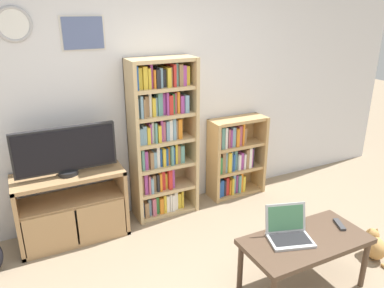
% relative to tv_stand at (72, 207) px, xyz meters
% --- Properties ---
extents(wall_back, '(6.82, 0.09, 2.60)m').
position_rel_tv_stand_xyz_m(wall_back, '(0.86, 0.28, 0.96)').
color(wall_back, silver).
rests_on(wall_back, ground_plane).
extents(tv_stand, '(1.00, 0.43, 0.68)m').
position_rel_tv_stand_xyz_m(tv_stand, '(0.00, 0.00, 0.00)').
color(tv_stand, tan).
rests_on(tv_stand, ground_plane).
extents(television, '(0.90, 0.18, 0.45)m').
position_rel_tv_stand_xyz_m(television, '(0.00, -0.01, 0.57)').
color(television, black).
rests_on(television, tv_stand).
extents(bookshelf_tall, '(0.67, 0.31, 1.67)m').
position_rel_tv_stand_xyz_m(bookshelf_tall, '(0.96, 0.10, 0.51)').
color(bookshelf_tall, tan).
rests_on(bookshelf_tall, ground_plane).
extents(bookshelf_short, '(0.67, 0.27, 0.94)m').
position_rel_tv_stand_xyz_m(bookshelf_short, '(1.87, 0.12, 0.12)').
color(bookshelf_short, tan).
rests_on(bookshelf_short, ground_plane).
extents(coffee_table, '(0.99, 0.49, 0.46)m').
position_rel_tv_stand_xyz_m(coffee_table, '(1.50, -1.51, 0.06)').
color(coffee_table, '#4C3828').
rests_on(coffee_table, ground_plane).
extents(laptop, '(0.39, 0.35, 0.25)m').
position_rel_tv_stand_xyz_m(laptop, '(1.38, -1.44, 0.18)').
color(laptop, '#B7BABC').
rests_on(laptop, coffee_table).
extents(remote_near_laptop, '(0.10, 0.16, 0.02)m').
position_rel_tv_stand_xyz_m(remote_near_laptop, '(1.87, -1.49, 0.13)').
color(remote_near_laptop, '#38383A').
rests_on(remote_near_laptop, coffee_table).
extents(cat, '(0.26, 0.45, 0.26)m').
position_rel_tv_stand_xyz_m(cat, '(2.36, -1.49, -0.23)').
color(cat, '#B78447').
rests_on(cat, ground_plane).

